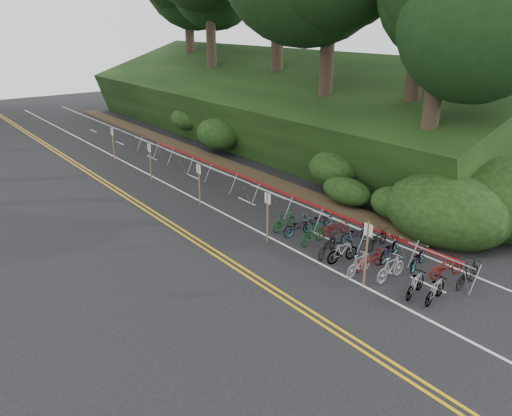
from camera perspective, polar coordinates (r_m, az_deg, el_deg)
The scene contains 10 objects.
ground at distance 19.81m, azimuth 9.07°, elevation -9.06°, with size 120.00×120.00×0.00m, color black.
road_markings at distance 27.29m, azimuth -5.36°, elevation -0.26°, with size 7.47×80.00×0.01m.
red_curb at distance 31.48m, azimuth 0.58°, elevation 2.83°, with size 0.25×28.00×0.10m, color maroon.
embankment at distance 40.63m, azimuth 2.60°, elevation 10.59°, with size 14.30×48.14×9.11m.
bike_rack_front at distance 20.88m, azimuth 20.21°, elevation -5.84°, with size 1.15×2.97×1.19m.
bike_racks_rest at distance 30.53m, azimuth -4.58°, elevation 3.76°, with size 1.14×23.00×1.17m.
signpost_near at distance 19.53m, azimuth 12.52°, elevation -4.67°, with size 0.08×0.40×2.71m.
signposts_rest at distance 30.04m, azimuth -9.51°, elevation 4.40°, with size 0.08×18.40×2.50m.
bike_front at distance 20.79m, azimuth 11.69°, elevation -6.28°, with size 1.53×0.43×0.92m, color #9E9EA3.
bike_valet at distance 22.24m, azimuth 12.60°, elevation -4.47°, with size 3.53×10.24×1.08m.
Camera 1 is at (-12.75, -11.58, 9.79)m, focal length 35.00 mm.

